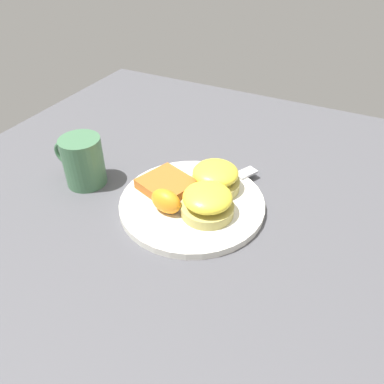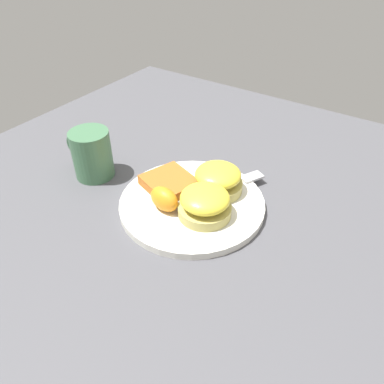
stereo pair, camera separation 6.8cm
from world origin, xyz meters
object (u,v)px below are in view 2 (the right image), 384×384
orange_wedge (164,199)px  fork (222,187)px  cup (92,154)px  hashbrown_patty (169,183)px  sandwich_benedict_left (205,203)px  sandwich_benedict_right (218,179)px

orange_wedge → fork: orange_wedge is taller
cup → hashbrown_patty: bearing=-167.7°
sandwich_benedict_left → cup: size_ratio=0.85×
sandwich_benedict_right → orange_wedge: sandwich_benedict_right is taller
sandwich_benedict_right → fork: sandwich_benedict_right is taller
fork → cup: 0.27m
sandwich_benedict_right → orange_wedge: size_ratio=1.58×
hashbrown_patty → orange_wedge: size_ratio=1.56×
orange_wedge → fork: bearing=-116.7°
cup → sandwich_benedict_right: bearing=-162.1°
sandwich_benedict_right → cup: cup is taller
sandwich_benedict_left → cup: (0.27, 0.01, 0.01)m
hashbrown_patty → cup: bearing=12.3°
hashbrown_patty → orange_wedge: bearing=119.0°
sandwich_benedict_left → hashbrown_patty: (0.10, -0.03, -0.02)m
orange_wedge → fork: (-0.05, -0.11, -0.02)m
sandwich_benedict_left → fork: (0.01, -0.08, -0.02)m
hashbrown_patty → orange_wedge: 0.07m
sandwich_benedict_left → hashbrown_patty: sandwich_benedict_left is taller
cup → sandwich_benedict_left: bearing=-178.4°
sandwich_benedict_left → fork: bearing=-80.9°
hashbrown_patty → fork: size_ratio=0.46×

